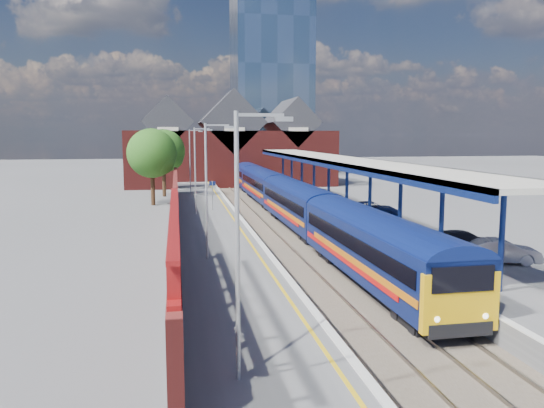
{
  "coord_description": "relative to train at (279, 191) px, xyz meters",
  "views": [
    {
      "loc": [
        -7.98,
        -21.2,
        7.4
      ],
      "look_at": [
        -1.44,
        15.02,
        2.6
      ],
      "focal_mm": 35.0,
      "sensor_mm": 36.0,
      "label": 1
    }
  ],
  "objects": [
    {
      "name": "ground",
      "position": [
        -1.49,
        2.33,
        -2.12
      ],
      "size": [
        240.0,
        240.0,
        0.0
      ],
      "primitive_type": "plane",
      "color": "#5B5B5E",
      "rests_on": "ground"
    },
    {
      "name": "ballast_bed",
      "position": [
        -1.49,
        -7.67,
        -2.09
      ],
      "size": [
        6.0,
        76.0,
        0.06
      ],
      "primitive_type": "cube",
      "color": "#473D33",
      "rests_on": "ground"
    },
    {
      "name": "rails",
      "position": [
        -1.49,
        -7.67,
        -2.0
      ],
      "size": [
        4.51,
        76.0,
        0.14
      ],
      "color": "slate",
      "rests_on": "ground"
    },
    {
      "name": "left_platform",
      "position": [
        -6.99,
        -7.67,
        -1.62
      ],
      "size": [
        5.0,
        76.0,
        1.0
      ],
      "primitive_type": "cube",
      "color": "#565659",
      "rests_on": "ground"
    },
    {
      "name": "right_platform",
      "position": [
        4.51,
        -7.67,
        -1.62
      ],
      "size": [
        6.0,
        76.0,
        1.0
      ],
      "primitive_type": "cube",
      "color": "#565659",
      "rests_on": "ground"
    },
    {
      "name": "coping_left",
      "position": [
        -4.64,
        -7.67,
        -1.1
      ],
      "size": [
        0.3,
        76.0,
        0.05
      ],
      "primitive_type": "cube",
      "color": "silver",
      "rests_on": "left_platform"
    },
    {
      "name": "coping_right",
      "position": [
        1.66,
        -7.67,
        -1.1
      ],
      "size": [
        0.3,
        76.0,
        0.05
      ],
      "primitive_type": "cube",
      "color": "silver",
      "rests_on": "right_platform"
    },
    {
      "name": "yellow_line",
      "position": [
        -5.24,
        -7.67,
        -1.12
      ],
      "size": [
        0.14,
        76.0,
        0.01
      ],
      "primitive_type": "cube",
      "color": "yellow",
      "rests_on": "left_platform"
    },
    {
      "name": "train",
      "position": [
        0.0,
        0.0,
        0.0
      ],
      "size": [
        2.91,
        65.92,
        3.45
      ],
      "color": "#0B1851",
      "rests_on": "ground"
    },
    {
      "name": "canopy",
      "position": [
        3.99,
        -5.72,
        3.13
      ],
      "size": [
        4.5,
        52.0,
        4.48
      ],
      "color": "navy",
      "rests_on": "right_platform"
    },
    {
      "name": "lamp_post_a",
      "position": [
        -7.86,
        -35.67,
        2.87
      ],
      "size": [
        1.48,
        0.18,
        7.0
      ],
      "color": "#A5A8AA",
      "rests_on": "left_platform"
    },
    {
      "name": "lamp_post_b",
      "position": [
        -7.86,
        -21.67,
        2.87
      ],
      "size": [
        1.48,
        0.18,
        7.0
      ],
      "color": "#A5A8AA",
      "rests_on": "left_platform"
    },
    {
      "name": "lamp_post_c",
      "position": [
        -7.86,
        -5.67,
        2.87
      ],
      "size": [
        1.48,
        0.18,
        7.0
      ],
      "color": "#A5A8AA",
      "rests_on": "left_platform"
    },
    {
      "name": "lamp_post_d",
      "position": [
        -7.86,
        10.33,
        2.87
      ],
      "size": [
        1.48,
        0.18,
        7.0
      ],
      "color": "#A5A8AA",
      "rests_on": "left_platform"
    },
    {
      "name": "platform_sign",
      "position": [
        -6.49,
        -3.67,
        0.57
      ],
      "size": [
        0.55,
        0.08,
        2.5
      ],
      "color": "#A5A8AA",
      "rests_on": "left_platform"
    },
    {
      "name": "brick_wall",
      "position": [
        -9.59,
        -14.13,
        0.33
      ],
      "size": [
        0.35,
        50.0,
        3.86
      ],
      "color": "maroon",
      "rests_on": "left_platform"
    },
    {
      "name": "station_building",
      "position": [
        -1.49,
        30.33,
        3.33
      ],
      "size": [
        30.0,
        12.12,
        13.78
      ],
      "color": "maroon",
      "rests_on": "ground"
    },
    {
      "name": "glass_tower",
      "position": [
        8.51,
        52.33,
        18.08
      ],
      "size": [
        14.2,
        14.2,
        40.3
      ],
      "color": "slate",
      "rests_on": "ground"
    },
    {
      "name": "tree_near",
      "position": [
        -11.84,
        8.24,
        3.23
      ],
      "size": [
        5.2,
        5.2,
        8.1
      ],
      "color": "#382314",
      "rests_on": "ground"
    },
    {
      "name": "tree_far",
      "position": [
        -10.84,
        16.24,
        3.23
      ],
      "size": [
        5.2,
        5.2,
        8.1
      ],
      "color": "#382314",
      "rests_on": "ground"
    },
    {
      "name": "parked_car_silver",
      "position": [
        6.43,
        -25.31,
        -0.51
      ],
      "size": [
        3.95,
        2.28,
        1.23
      ],
      "primitive_type": "imported",
      "rotation": [
        0.0,
        0.0,
        1.29
      ],
      "color": "silver",
      "rests_on": "right_platform"
    },
    {
      "name": "parked_car_dark",
      "position": [
        5.84,
        -22.8,
        -0.5
      ],
      "size": [
        4.29,
        1.79,
        1.24
      ],
      "primitive_type": "imported",
      "rotation": [
        0.0,
        0.0,
        1.56
      ],
      "color": "black",
      "rests_on": "right_platform"
    },
    {
      "name": "parked_car_blue",
      "position": [
        5.53,
        -9.74,
        -0.51
      ],
      "size": [
        4.8,
        3.33,
        1.22
      ],
      "primitive_type": "imported",
      "rotation": [
        0.0,
        0.0,
        1.24
      ],
      "color": "navy",
      "rests_on": "right_platform"
    }
  ]
}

